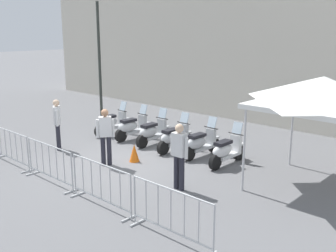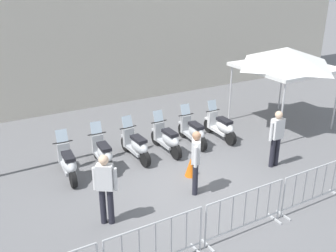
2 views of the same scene
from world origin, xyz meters
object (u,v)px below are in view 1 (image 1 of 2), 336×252
object	(u,v)px
officer_near_row_end	(179,153)
barrier_segment_3	(101,185)
barrier_segment_4	(171,215)
traffic_cone	(134,153)
motorcycle_0	(112,123)
barrier_segment_2	(50,164)
motorcycle_1	(132,127)
street_lamp	(99,47)
officer_by_barriers	(106,134)
motorcycle_2	(152,132)
motorcycle_5	(226,151)
barrier_segment_1	(11,148)
motorcycle_4	(200,143)
canopy_tent	(323,92)
motorcycle_3	(174,138)
officer_mid_plaza	(57,122)

from	to	relation	value
officer_near_row_end	barrier_segment_3	bearing A→B (deg)	-108.14
barrier_segment_4	traffic_cone	xyz separation A→B (m)	(-3.99, 2.72, -0.25)
motorcycle_0	barrier_segment_2	size ratio (longest dim) A/B	0.82
motorcycle_1	street_lamp	size ratio (longest dim) A/B	0.32
barrier_segment_2	officer_by_barriers	xyz separation A→B (m)	(-0.01, 1.91, 0.46)
motorcycle_2	officer_by_barriers	xyz separation A→B (m)	(0.50, -2.48, 0.53)
motorcycle_1	officer_near_row_end	world-z (taller)	officer_near_row_end
barrier_segment_3	officer_by_barriers	distance (m)	2.94
motorcycle_2	motorcycle_5	world-z (taller)	same
motorcycle_2	barrier_segment_1	bearing A→B (deg)	-110.79
motorcycle_4	barrier_segment_2	size ratio (longest dim) A/B	0.82
barrier_segment_3	street_lamp	distance (m)	9.11
motorcycle_1	canopy_tent	xyz separation A→B (m)	(6.97, -0.06, 2.06)
motorcycle_0	motorcycle_2	size ratio (longest dim) A/B	1.00
motorcycle_4	motorcycle_1	bearing A→B (deg)	-179.23
motorcycle_4	officer_near_row_end	size ratio (longest dim) A/B	1.00
motorcycle_1	street_lamp	bearing A→B (deg)	162.22
motorcycle_5	canopy_tent	xyz separation A→B (m)	(2.74, 0.01, 2.06)
motorcycle_2	barrier_segment_1	size ratio (longest dim) A/B	0.82
barrier_segment_2	traffic_cone	world-z (taller)	barrier_segment_2
motorcycle_0	barrier_segment_1	xyz separation A→B (m)	(0.46, -4.30, 0.07)
motorcycle_3	barrier_segment_4	world-z (taller)	motorcycle_3
street_lamp	traffic_cone	distance (m)	6.41
officer_near_row_end	officer_by_barriers	bearing A→B (deg)	-178.52
barrier_segment_2	street_lamp	distance (m)	7.61
officer_mid_plaza	barrier_segment_1	bearing A→B (deg)	-81.01
traffic_cone	motorcycle_1	bearing A→B (deg)	138.82
barrier_segment_2	street_lamp	world-z (taller)	street_lamp
motorcycle_2	motorcycle_3	xyz separation A→B (m)	(1.06, -0.04, 0.00)
motorcycle_5	officer_near_row_end	bearing A→B (deg)	-85.90
motorcycle_0	motorcycle_5	world-z (taller)	same
motorcycle_4	canopy_tent	distance (m)	4.32
motorcycle_4	barrier_segment_3	distance (m)	4.49
motorcycle_1	street_lamp	world-z (taller)	street_lamp
motorcycle_2	officer_by_barriers	bearing A→B (deg)	-78.61
motorcycle_5	barrier_segment_3	distance (m)	4.38
motorcycle_3	officer_by_barriers	world-z (taller)	officer_by_barriers
barrier_segment_2	motorcycle_4	bearing A→B (deg)	70.23
officer_mid_plaza	barrier_segment_2	bearing A→B (deg)	-36.51
traffic_cone	motorcycle_5	bearing A→B (deg)	35.43
motorcycle_2	barrier_segment_1	world-z (taller)	motorcycle_2
motorcycle_3	officer_mid_plaza	distance (m)	3.97
motorcycle_5	barrier_segment_4	distance (m)	4.67
barrier_segment_1	motorcycle_4	bearing A→B (deg)	49.63
barrier_segment_3	officer_near_row_end	bearing A→B (deg)	71.86
barrier_segment_1	barrier_segment_3	xyz separation A→B (m)	(4.35, -0.02, 0.00)
officer_mid_plaza	officer_near_row_end	bearing A→B (deg)	1.74
barrier_segment_2	officer_near_row_end	xyz separation A→B (m)	(2.83, 1.98, 0.46)
motorcycle_3	barrier_segment_1	xyz separation A→B (m)	(-2.72, -4.34, 0.07)
motorcycle_3	barrier_segment_4	xyz separation A→B (m)	(3.81, -4.37, 0.07)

